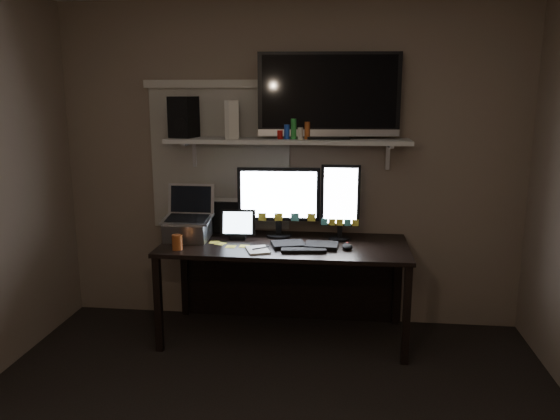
# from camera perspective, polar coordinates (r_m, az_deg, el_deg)

# --- Properties ---
(back_wall) EXTENTS (3.60, 0.00, 3.60)m
(back_wall) POSITION_cam_1_polar(r_m,az_deg,el_deg) (4.27, 1.01, 4.57)
(back_wall) COLOR #756354
(back_wall) RESTS_ON floor
(window_blinds) EXTENTS (1.10, 0.02, 1.10)m
(window_blinds) POSITION_cam_1_polar(r_m,az_deg,el_deg) (4.33, -6.30, 5.28)
(window_blinds) COLOR beige
(window_blinds) RESTS_ON back_wall
(desk) EXTENTS (1.80, 0.75, 0.73)m
(desk) POSITION_cam_1_polar(r_m,az_deg,el_deg) (4.17, 0.64, -5.41)
(desk) COLOR black
(desk) RESTS_ON floor
(wall_shelf) EXTENTS (1.80, 0.35, 0.03)m
(wall_shelf) POSITION_cam_1_polar(r_m,az_deg,el_deg) (4.07, 0.78, 7.25)
(wall_shelf) COLOR beige
(wall_shelf) RESTS_ON back_wall
(monitor_landscape) EXTENTS (0.63, 0.10, 0.55)m
(monitor_landscape) POSITION_cam_1_polar(r_m,az_deg,el_deg) (4.14, -0.14, 0.89)
(monitor_landscape) COLOR black
(monitor_landscape) RESTS_ON desk
(monitor_portrait) EXTENTS (0.29, 0.07, 0.58)m
(monitor_portrait) POSITION_cam_1_polar(r_m,az_deg,el_deg) (4.07, 6.33, 0.82)
(monitor_portrait) COLOR black
(monitor_portrait) RESTS_ON desk
(keyboard) EXTENTS (0.50, 0.24, 0.03)m
(keyboard) POSITION_cam_1_polar(r_m,az_deg,el_deg) (3.92, 2.62, -3.68)
(keyboard) COLOR black
(keyboard) RESTS_ON desk
(mouse) EXTENTS (0.09, 0.12, 0.04)m
(mouse) POSITION_cam_1_polar(r_m,az_deg,el_deg) (3.89, 7.04, -3.80)
(mouse) COLOR black
(mouse) RESTS_ON desk
(notepad) EXTENTS (0.21, 0.24, 0.01)m
(notepad) POSITION_cam_1_polar(r_m,az_deg,el_deg) (3.83, -2.35, -4.19)
(notepad) COLOR silver
(notepad) RESTS_ON desk
(tablet) EXTENTS (0.27, 0.12, 0.23)m
(tablet) POSITION_cam_1_polar(r_m,az_deg,el_deg) (4.11, -4.40, -1.50)
(tablet) COLOR black
(tablet) RESTS_ON desk
(file_sorter) EXTENTS (0.21, 0.10, 0.27)m
(file_sorter) POSITION_cam_1_polar(r_m,az_deg,el_deg) (4.32, -5.76, -0.60)
(file_sorter) COLOR black
(file_sorter) RESTS_ON desk
(laptop) EXTENTS (0.36, 0.29, 0.40)m
(laptop) POSITION_cam_1_polar(r_m,az_deg,el_deg) (4.11, -9.68, -0.41)
(laptop) COLOR #B5B5BA
(laptop) RESTS_ON desk
(cup) EXTENTS (0.09, 0.09, 0.11)m
(cup) POSITION_cam_1_polar(r_m,az_deg,el_deg) (3.91, -10.69, -3.33)
(cup) COLOR #99451B
(cup) RESTS_ON desk
(sticky_notes) EXTENTS (0.34, 0.28, 0.00)m
(sticky_notes) POSITION_cam_1_polar(r_m,az_deg,el_deg) (3.97, -5.54, -3.71)
(sticky_notes) COLOR yellow
(sticky_notes) RESTS_ON desk
(tv) EXTENTS (1.05, 0.27, 0.62)m
(tv) POSITION_cam_1_polar(r_m,az_deg,el_deg) (4.07, 5.13, 11.80)
(tv) COLOR black
(tv) RESTS_ON wall_shelf
(game_console) EXTENTS (0.13, 0.25, 0.28)m
(game_console) POSITION_cam_1_polar(r_m,az_deg,el_deg) (4.12, -4.94, 9.42)
(game_console) COLOR #BCB6A9
(game_console) RESTS_ON wall_shelf
(speaker) EXTENTS (0.20, 0.23, 0.31)m
(speaker) POSITION_cam_1_polar(r_m,az_deg,el_deg) (4.24, -10.02, 9.54)
(speaker) COLOR black
(speaker) RESTS_ON wall_shelf
(bottles) EXTENTS (0.25, 0.08, 0.16)m
(bottles) POSITION_cam_1_polar(r_m,az_deg,el_deg) (4.03, 1.43, 8.53)
(bottles) COLOR #A50F0C
(bottles) RESTS_ON wall_shelf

